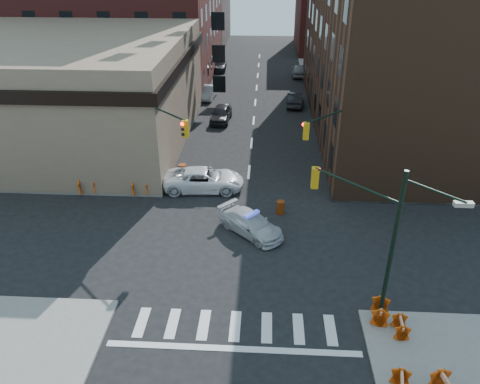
# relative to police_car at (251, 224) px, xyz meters

# --- Properties ---
(ground) EXTENTS (140.00, 140.00, 0.00)m
(ground) POSITION_rel_police_car_xyz_m (-0.46, -1.31, -0.67)
(ground) COLOR black
(ground) RESTS_ON ground
(sidewalk_nw) EXTENTS (34.00, 54.50, 0.15)m
(sidewalk_nw) POSITION_rel_police_car_xyz_m (-23.46, 31.44, -0.59)
(sidewalk_nw) COLOR gray
(sidewalk_nw) RESTS_ON ground
(sidewalk_ne) EXTENTS (34.00, 54.50, 0.15)m
(sidewalk_ne) POSITION_rel_police_car_xyz_m (22.54, 31.44, -0.59)
(sidewalk_ne) COLOR gray
(sidewalk_ne) RESTS_ON ground
(bank_building) EXTENTS (22.00, 22.00, 9.00)m
(bank_building) POSITION_rel_police_car_xyz_m (-17.46, 15.19, 3.83)
(bank_building) COLOR #867057
(bank_building) RESTS_ON ground
(commercial_row_ne) EXTENTS (14.00, 34.00, 14.00)m
(commercial_row_ne) POSITION_rel_police_car_xyz_m (12.54, 21.19, 6.33)
(commercial_row_ne) COLOR #492D1D
(commercial_row_ne) RESTS_ON ground
(filler_ne) EXTENTS (16.00, 16.00, 12.00)m
(filler_ne) POSITION_rel_police_car_xyz_m (13.54, 56.69, 5.33)
(filler_ne) COLOR maroon
(filler_ne) RESTS_ON ground
(signal_pole_se) EXTENTS (5.40, 5.27, 8.00)m
(signal_pole_se) POSITION_rel_police_car_xyz_m (5.58, -6.83, 3.95)
(signal_pole_se) COLOR black
(signal_pole_se) RESTS_ON sidewalk_se
(signal_pole_nw) EXTENTS (3.58, 3.67, 8.00)m
(signal_pole_nw) POSITION_rel_police_car_xyz_m (-6.31, 4.03, 3.67)
(signal_pole_nw) COLOR black
(signal_pole_nw) RESTS_ON sidewalk_nw
(signal_pole_ne) EXTENTS (3.67, 3.58, 8.00)m
(signal_pole_ne) POSITION_rel_police_car_xyz_m (5.38, 4.05, 3.67)
(signal_pole_ne) COLOR black
(signal_pole_ne) RESTS_ON sidewalk_ne
(tree_ne_near) EXTENTS (3.00, 3.00, 4.85)m
(tree_ne_near) POSITION_rel_police_car_xyz_m (7.04, 24.69, 2.82)
(tree_ne_near) COLOR black
(tree_ne_near) RESTS_ON sidewalk_ne
(tree_ne_far) EXTENTS (3.00, 3.00, 4.85)m
(tree_ne_far) POSITION_rel_police_car_xyz_m (7.04, 32.69, 2.82)
(tree_ne_far) COLOR black
(tree_ne_far) RESTS_ON sidewalk_ne
(police_car) EXTENTS (4.62, 4.52, 1.33)m
(police_car) POSITION_rel_police_car_xyz_m (0.00, 0.00, 0.00)
(police_car) COLOR silver
(police_car) RESTS_ON ground
(pickup) EXTENTS (5.98, 3.05, 1.62)m
(pickup) POSITION_rel_police_car_xyz_m (-3.64, 5.62, 0.14)
(pickup) COLOR white
(pickup) RESTS_ON ground
(parked_car_wnear) EXTENTS (2.13, 4.66, 1.55)m
(parked_car_wnear) POSITION_rel_police_car_xyz_m (-3.74, 20.32, 0.11)
(parked_car_wnear) COLOR black
(parked_car_wnear) RESTS_ON ground
(parked_car_wfar) EXTENTS (1.88, 4.40, 1.41)m
(parked_car_wfar) POSITION_rel_police_car_xyz_m (-5.96, 27.99, 0.04)
(parked_car_wfar) COLOR #95999D
(parked_car_wfar) RESTS_ON ground
(parked_car_wdeep) EXTENTS (2.10, 4.89, 1.40)m
(parked_car_wdeep) POSITION_rel_police_car_xyz_m (-5.96, 41.31, 0.04)
(parked_car_wdeep) COLOR black
(parked_car_wdeep) RESTS_ON ground
(parked_car_enear) EXTENTS (1.92, 4.68, 1.51)m
(parked_car_enear) POSITION_rel_police_car_xyz_m (3.90, 25.80, 0.09)
(parked_car_enear) COLOR black
(parked_car_enear) RESTS_ON ground
(parked_car_efar) EXTENTS (2.03, 4.66, 1.56)m
(parked_car_efar) POSITION_rel_police_car_xyz_m (5.04, 38.67, 0.11)
(parked_car_efar) COLOR gray
(parked_car_efar) RESTS_ON ground
(pedestrian_a) EXTENTS (0.80, 0.75, 1.85)m
(pedestrian_a) POSITION_rel_police_car_xyz_m (-7.33, 4.69, 0.41)
(pedestrian_a) COLOR black
(pedestrian_a) RESTS_ON sidewalk_nw
(pedestrian_b) EXTENTS (1.02, 0.84, 1.91)m
(pedestrian_b) POSITION_rel_police_car_xyz_m (-8.95, 8.05, 0.44)
(pedestrian_b) COLOR black
(pedestrian_b) RESTS_ON sidewalk_nw
(pedestrian_c) EXTENTS (1.12, 0.74, 1.78)m
(pedestrian_c) POSITION_rel_police_car_xyz_m (-13.46, 7.40, 0.37)
(pedestrian_c) COLOR #1F262F
(pedestrian_c) RESTS_ON sidewalk_nw
(barrel_road) EXTENTS (0.64, 0.64, 0.93)m
(barrel_road) POSITION_rel_police_car_xyz_m (1.88, 2.47, -0.20)
(barrel_road) COLOR orange
(barrel_road) RESTS_ON ground
(barrel_bank) EXTENTS (0.71, 0.71, 1.11)m
(barrel_bank) POSITION_rel_police_car_xyz_m (-5.50, 7.43, -0.11)
(barrel_bank) COLOR orange
(barrel_bank) RESTS_ON ground
(barricade_se_a) EXTENTS (0.91, 1.39, 0.96)m
(barricade_se_a) POSITION_rel_police_car_xyz_m (6.40, -7.41, -0.04)
(barricade_se_a) COLOR #ED3C0B
(barricade_se_a) RESTS_ON sidewalk_se
(barricade_se_b) EXTENTS (0.61, 1.11, 0.81)m
(barricade_se_b) POSITION_rel_police_car_xyz_m (7.15, -8.31, -0.11)
(barricade_se_b) COLOR #C34C09
(barricade_se_b) RESTS_ON sidewalk_se
(barricade_nw_a) EXTENTS (1.36, 0.82, 0.96)m
(barricade_nw_a) POSITION_rel_police_car_xyz_m (-8.06, 4.39, -0.04)
(barricade_nw_a) COLOR red
(barricade_nw_a) RESTS_ON sidewalk_nw
(barricade_nw_b) EXTENTS (1.49, 0.97, 1.03)m
(barricade_nw_b) POSITION_rel_police_car_xyz_m (-11.88, 4.39, -0.00)
(barricade_nw_b) COLOR #E7490A
(barricade_nw_b) RESTS_ON sidewalk_nw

